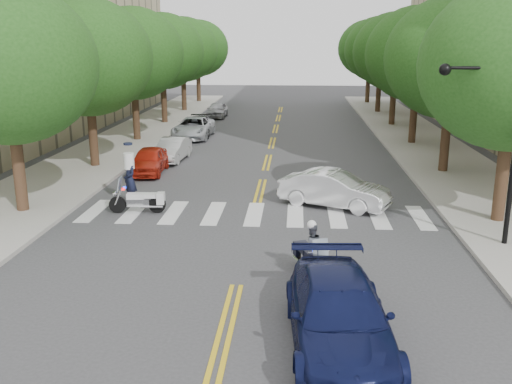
# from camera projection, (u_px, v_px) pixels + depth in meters

# --- Properties ---
(ground) EXTENTS (140.00, 140.00, 0.00)m
(ground) POSITION_uv_depth(u_px,v_px,m) (237.00, 285.00, 15.35)
(ground) COLOR #38383A
(ground) RESTS_ON ground
(sidewalk_left) EXTENTS (5.00, 60.00, 0.15)m
(sidewalk_left) POSITION_uv_depth(u_px,v_px,m) (127.00, 140.00, 37.18)
(sidewalk_left) COLOR #9E9991
(sidewalk_left) RESTS_ON ground
(sidewalk_right) EXTENTS (5.00, 60.00, 0.15)m
(sidewalk_right) POSITION_uv_depth(u_px,v_px,m) (423.00, 144.00, 35.88)
(sidewalk_right) COLOR #9E9991
(sidewalk_right) RESTS_ON ground
(tree_l_0) EXTENTS (6.40, 6.40, 8.45)m
(tree_l_0) POSITION_uv_depth(u_px,v_px,m) (7.00, 64.00, 20.30)
(tree_l_0) COLOR #382316
(tree_l_0) RESTS_ON ground
(tree_l_1) EXTENTS (6.40, 6.40, 8.45)m
(tree_l_1) POSITION_uv_depth(u_px,v_px,m) (87.00, 58.00, 28.01)
(tree_l_1) COLOR #382316
(tree_l_1) RESTS_ON ground
(tree_l_2) EXTENTS (6.40, 6.40, 8.45)m
(tree_l_2) POSITION_uv_depth(u_px,v_px,m) (133.00, 54.00, 35.71)
(tree_l_2) COLOR #382316
(tree_l_2) RESTS_ON ground
(tree_l_3) EXTENTS (6.40, 6.40, 8.45)m
(tree_l_3) POSITION_uv_depth(u_px,v_px,m) (162.00, 51.00, 43.42)
(tree_l_3) COLOR #382316
(tree_l_3) RESTS_ON ground
(tree_l_4) EXTENTS (6.40, 6.40, 8.45)m
(tree_l_4) POSITION_uv_depth(u_px,v_px,m) (182.00, 50.00, 51.13)
(tree_l_4) COLOR #382316
(tree_l_4) RESTS_ON ground
(tree_l_5) EXTENTS (6.40, 6.40, 8.45)m
(tree_l_5) POSITION_uv_depth(u_px,v_px,m) (198.00, 48.00, 58.84)
(tree_l_5) COLOR #382316
(tree_l_5) RESTS_ON ground
(tree_r_1) EXTENTS (6.40, 6.40, 8.45)m
(tree_r_1) POSITION_uv_depth(u_px,v_px,m) (452.00, 58.00, 26.80)
(tree_r_1) COLOR #382316
(tree_r_1) RESTS_ON ground
(tree_r_2) EXTENTS (6.40, 6.40, 8.45)m
(tree_r_2) POSITION_uv_depth(u_px,v_px,m) (418.00, 54.00, 34.51)
(tree_r_2) COLOR #382316
(tree_r_2) RESTS_ON ground
(tree_r_3) EXTENTS (6.40, 6.40, 8.45)m
(tree_r_3) POSITION_uv_depth(u_px,v_px,m) (396.00, 52.00, 42.22)
(tree_r_3) COLOR #382316
(tree_r_3) RESTS_ON ground
(tree_r_4) EXTENTS (6.40, 6.40, 8.45)m
(tree_r_4) POSITION_uv_depth(u_px,v_px,m) (381.00, 50.00, 49.93)
(tree_r_4) COLOR #382316
(tree_r_4) RESTS_ON ground
(tree_r_5) EXTENTS (6.40, 6.40, 8.45)m
(tree_r_5) POSITION_uv_depth(u_px,v_px,m) (370.00, 48.00, 57.64)
(tree_r_5) COLOR #382316
(tree_r_5) RESTS_ON ground
(traffic_signal_pole) EXTENTS (2.82, 0.42, 6.00)m
(traffic_signal_pole) POSITION_uv_depth(u_px,v_px,m) (501.00, 131.00, 17.23)
(traffic_signal_pole) COLOR black
(traffic_signal_pole) RESTS_ON ground
(motorcycle_police) EXTENTS (0.96, 1.93, 1.63)m
(motorcycle_police) POSITION_uv_depth(u_px,v_px,m) (310.00, 251.00, 15.85)
(motorcycle_police) COLOR black
(motorcycle_police) RESTS_ON ground
(motorcycle_parked) EXTENTS (2.16, 0.60, 1.39)m
(motorcycle_parked) POSITION_uv_depth(u_px,v_px,m) (142.00, 200.00, 21.69)
(motorcycle_parked) COLOR black
(motorcycle_parked) RESTS_ON ground
(officer_standing) EXTENTS (0.82, 0.88, 2.01)m
(officer_standing) POSITION_uv_depth(u_px,v_px,m) (130.00, 180.00, 22.73)
(officer_standing) COLOR black
(officer_standing) RESTS_ON ground
(convertible) EXTENTS (4.56, 3.18, 1.43)m
(convertible) POSITION_uv_depth(u_px,v_px,m) (334.00, 189.00, 22.41)
(convertible) COLOR white
(convertible) RESTS_ON ground
(sedan_blue) EXTENTS (2.43, 5.31, 1.50)m
(sedan_blue) POSITION_uv_depth(u_px,v_px,m) (339.00, 316.00, 12.06)
(sedan_blue) COLOR #0E143D
(sedan_blue) RESTS_ON ground
(parked_car_a) EXTENTS (1.69, 3.85, 1.29)m
(parked_car_a) POSITION_uv_depth(u_px,v_px,m) (149.00, 160.00, 28.10)
(parked_car_a) COLOR red
(parked_car_a) RESTS_ON ground
(parked_car_b) EXTENTS (1.56, 3.81, 1.23)m
(parked_car_b) POSITION_uv_depth(u_px,v_px,m) (172.00, 150.00, 31.04)
(parked_car_b) COLOR #BABABA
(parked_car_b) RESTS_ON ground
(parked_car_c) EXTENTS (2.40, 5.02, 1.38)m
(parked_car_c) POSITION_uv_depth(u_px,v_px,m) (193.00, 128.00, 38.18)
(parked_car_c) COLOR silver
(parked_car_c) RESTS_ON ground
(parked_car_d) EXTENTS (2.00, 4.48, 1.28)m
(parked_car_d) POSITION_uv_depth(u_px,v_px,m) (198.00, 126.00, 39.15)
(parked_car_d) COLOR black
(parked_car_d) RESTS_ON ground
(parked_car_e) EXTENTS (1.59, 3.83, 1.30)m
(parked_car_e) POSITION_uv_depth(u_px,v_px,m) (217.00, 110.00, 48.30)
(parked_car_e) COLOR #A3A2A8
(parked_car_e) RESTS_ON ground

